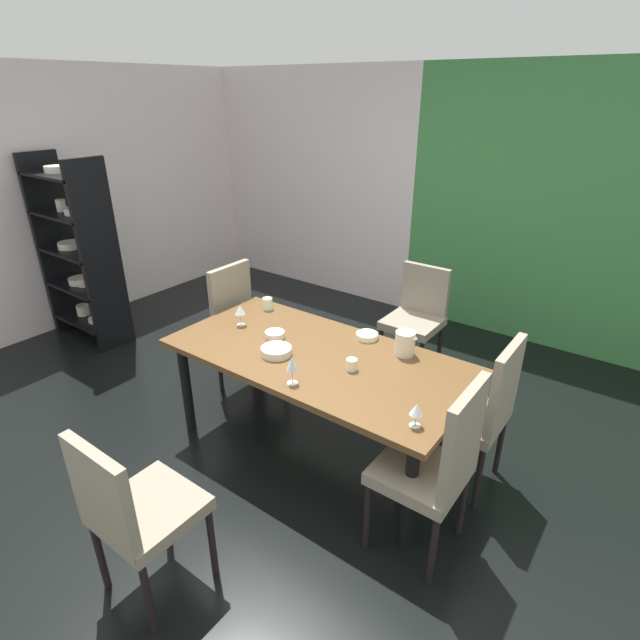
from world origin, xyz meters
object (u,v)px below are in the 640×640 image
Objects in this scene: chair_head_near at (133,509)px; chair_right_far at (480,408)px; wine_glass_near_window at (416,410)px; dining_table at (317,365)px; chair_left_far at (243,323)px; chair_head_far at (417,313)px; wine_glass_right at (240,310)px; wine_glass_rear at (292,364)px; pitcher_east at (405,343)px; display_shelf at (77,251)px; serving_bowl_corner at (367,336)px; serving_bowl_west at (276,351)px; serving_bowl_center at (275,335)px; cup_south at (352,365)px; chair_right_near at (437,463)px; cup_north at (268,304)px.

chair_right_far is at bearing 59.43° from chair_head_near.
dining_table is at bearing 160.15° from wine_glass_near_window.
chair_left_far is 1.48m from chair_head_far.
wine_glass_rear is (0.79, -0.38, 0.01)m from wine_glass_right.
pitcher_east is at bearing 62.63° from wine_glass_rear.
display_shelf is 11.87× the size of serving_bowl_corner.
chair_head_far is 1.77m from wine_glass_rear.
serving_bowl_west is 1.47× the size of serving_bowl_center.
wine_glass_right is (-0.70, 0.02, 0.19)m from dining_table.
chair_left_far is at bearing 7.56° from display_shelf.
wine_glass_rear reaches higher than cup_south.
wine_glass_right is 1.14× the size of serving_bowl_center.
chair_right_near is at bearing -179.67° from chair_right_far.
serving_bowl_center is at bearing 76.40° from chair_right_near.
chair_left_far is 1.95m from display_shelf.
dining_table is 1.03m from chair_left_far.
serving_bowl_west is 2.74× the size of cup_south.
chair_right_far is 6.36× the size of pitcher_east.
chair_head_near is 0.54× the size of display_shelf.
wine_glass_rear is 0.37m from serving_bowl_west.
display_shelf is 3.05m from serving_bowl_corner.
serving_bowl_west is at bearing -122.89° from serving_bowl_corner.
chair_right_far reaches higher than serving_bowl_center.
chair_head_near reaches higher than serving_bowl_west.
serving_bowl_west is at bearing -4.60° from display_shelf.
chair_head_far reaches higher than serving_bowl_corner.
chair_head_far is at bearing 91.79° from wine_glass_rear.
chair_head_near is 10.66× the size of cup_north.
chair_head_far is 1.45m from cup_south.
dining_table is 10.00× the size of serving_bowl_west.
serving_bowl_west is at bearing -46.59° from serving_bowl_center.
serving_bowl_center is 0.66m from cup_south.
wine_glass_rear is (-0.89, -0.05, 0.29)m from chair_right_near.
serving_bowl_center is at bearing -144.92° from serving_bowl_corner.
serving_bowl_corner is (3.03, 0.32, -0.12)m from display_shelf.
pitcher_east is (0.45, 0.33, 0.16)m from dining_table.
chair_left_far is 1.02× the size of chair_right_far.
serving_bowl_corner is (0.05, 0.74, -0.11)m from wine_glass_rear.
chair_head_near is 1.47m from chair_right_near.
display_shelf is 3.35m from pitcher_east.
chair_right_far is 0.87m from serving_bowl_corner.
serving_bowl_center is at bearing 165.15° from wine_glass_near_window.
chair_right_far is 1.16m from wine_glass_rear.
cup_north is at bearing 137.61° from serving_bowl_center.
cup_south is (0.49, 0.13, 0.01)m from serving_bowl_west.
wine_glass_rear is at bearing -117.37° from pitcher_east.
serving_bowl_west is (0.49, -0.18, -0.09)m from wine_glass_right.
dining_table is at bearing 107.56° from chair_right_far.
chair_right_near is 3.90m from display_shelf.
serving_bowl_corner is at bearing 109.22° from cup_south.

